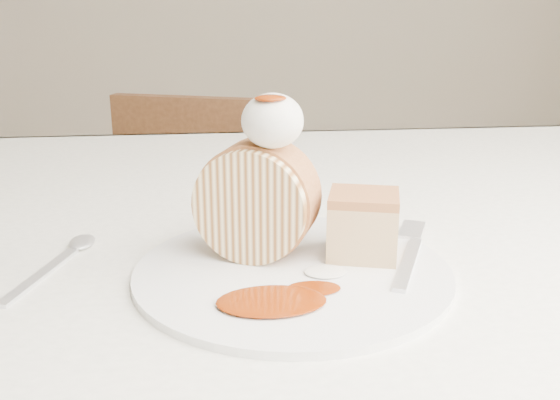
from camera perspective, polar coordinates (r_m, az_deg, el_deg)
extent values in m
cube|color=white|center=(0.74, 1.26, -2.17)|extent=(1.40, 0.90, 0.04)
cube|color=white|center=(1.19, -1.46, -0.37)|extent=(1.40, 0.01, 0.28)
cube|color=brown|center=(1.64, -5.44, -3.89)|extent=(0.47, 0.47, 0.04)
cube|color=brown|center=(1.43, -7.83, 1.62)|extent=(0.36, 0.16, 0.39)
cylinder|color=brown|center=(1.82, 1.13, -8.34)|extent=(0.03, 0.03, 0.36)
cylinder|color=brown|center=(1.91, -8.27, -7.29)|extent=(0.03, 0.03, 0.36)
cylinder|color=brown|center=(1.55, -1.45, -13.34)|extent=(0.03, 0.03, 0.36)
cylinder|color=brown|center=(1.65, -12.36, -11.72)|extent=(0.03, 0.03, 0.36)
cylinder|color=white|center=(0.55, 1.15, -6.56)|extent=(0.34, 0.34, 0.01)
cylinder|color=beige|center=(0.56, -2.16, -0.08)|extent=(0.12, 0.09, 0.10)
cube|color=#A6693F|center=(0.57, 7.58, -2.62)|extent=(0.07, 0.07, 0.05)
ellipsoid|color=white|center=(0.53, -0.69, 7.26)|extent=(0.05, 0.05, 0.05)
ellipsoid|color=maroon|center=(0.52, -0.89, 9.93)|extent=(0.03, 0.02, 0.01)
cube|color=silver|center=(0.57, 11.64, -5.67)|extent=(0.09, 0.16, 0.00)
cube|color=silver|center=(0.59, -21.07, -6.47)|extent=(0.06, 0.15, 0.00)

